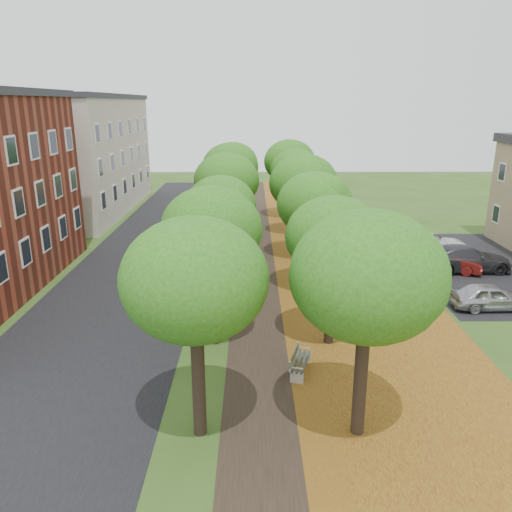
{
  "coord_description": "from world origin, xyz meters",
  "views": [
    {
      "loc": [
        -0.6,
        -13.01,
        9.67
      ],
      "look_at": [
        -0.42,
        10.24,
        2.5
      ],
      "focal_mm": 35.0,
      "sensor_mm": 36.0,
      "label": 1
    }
  ],
  "objects_px": {
    "car_red": "(447,260)",
    "car_grey": "(466,258)",
    "car_silver": "(491,297)",
    "car_white": "(428,244)",
    "bench": "(299,362)"
  },
  "relations": [
    {
      "from": "bench",
      "to": "car_silver",
      "type": "relative_size",
      "value": 0.49
    },
    {
      "from": "bench",
      "to": "car_red",
      "type": "distance_m",
      "value": 15.29
    },
    {
      "from": "car_grey",
      "to": "car_silver",
      "type": "bearing_deg",
      "value": 167.72
    },
    {
      "from": "bench",
      "to": "car_white",
      "type": "distance_m",
      "value": 17.88
    },
    {
      "from": "car_red",
      "to": "car_grey",
      "type": "relative_size",
      "value": 0.75
    },
    {
      "from": "car_red",
      "to": "car_white",
      "type": "distance_m",
      "value": 3.23
    },
    {
      "from": "bench",
      "to": "car_grey",
      "type": "bearing_deg",
      "value": -27.44
    },
    {
      "from": "car_grey",
      "to": "car_white",
      "type": "relative_size",
      "value": 0.97
    },
    {
      "from": "car_white",
      "to": "bench",
      "type": "bearing_deg",
      "value": 164.72
    },
    {
      "from": "bench",
      "to": "car_red",
      "type": "bearing_deg",
      "value": -24.39
    },
    {
      "from": "car_silver",
      "to": "car_grey",
      "type": "distance_m",
      "value": 5.9
    },
    {
      "from": "car_silver",
      "to": "bench",
      "type": "bearing_deg",
      "value": 119.84
    },
    {
      "from": "bench",
      "to": "car_white",
      "type": "relative_size",
      "value": 0.33
    },
    {
      "from": "car_white",
      "to": "car_grey",
      "type": "bearing_deg",
      "value": -142.0
    },
    {
      "from": "car_silver",
      "to": "car_grey",
      "type": "bearing_deg",
      "value": -12.5
    }
  ]
}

